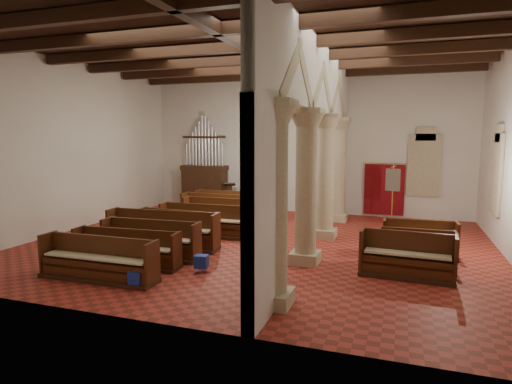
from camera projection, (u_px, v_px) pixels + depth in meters
The scene contains 30 objects.
floor at pixel (259, 244), 13.42m from camera, with size 14.00×14.00×0.00m, color #A02D23.
ceiling at pixel (259, 46), 12.63m from camera, with size 14.00×14.00×0.00m, color black.
wall_back at pixel (302, 144), 18.65m from camera, with size 14.00×0.02×6.00m, color silver.
wall_front at pixel (149, 158), 7.40m from camera, with size 14.00×0.02×6.00m, color silver.
wall_left at pixel (73, 146), 15.26m from camera, with size 0.02×12.00×6.00m, color silver.
ceiling_beams at pixel (259, 53), 12.65m from camera, with size 13.80×11.80×0.30m, color #391E12, non-canonical shape.
arcade at pixel (318, 129), 12.37m from camera, with size 0.90×11.90×6.00m.
window_right_b at pixel (498, 174), 13.24m from camera, with size 0.03×1.00×2.20m, color #357858.
window_back at pixel (424, 165), 17.14m from camera, with size 1.00×0.03×2.20m, color #357858.
pipe_organ at pixel (205, 179), 19.84m from camera, with size 2.10×0.85×4.40m.
lectern at pixel (230, 198), 19.54m from camera, with size 0.63×0.67×1.28m.
dossal_curtain at pixel (384, 189), 17.70m from camera, with size 1.80×0.07×2.17m.
processional_banner at pixel (392, 206), 15.87m from camera, with size 0.53×0.67×2.34m.
hymnal_box_a at pixel (136, 277), 9.54m from camera, with size 0.28×0.23×0.28m, color navy.
hymnal_box_b at pixel (201, 261), 10.68m from camera, with size 0.32×0.26×0.32m, color navy.
hymnal_box_c at pixel (264, 235), 13.53m from camera, with size 0.31×0.25×0.31m, color navy.
tube_heater_a at pixel (120, 274), 10.03m from camera, with size 0.09×0.09×0.87m, color silver.
tube_heater_b at pixel (153, 258), 11.36m from camera, with size 0.11×0.11×1.08m, color white.
nave_pew_0 at pixel (98, 266), 10.08m from camera, with size 2.99×0.71×1.02m.
nave_pew_1 at pixel (126, 254), 11.13m from camera, with size 2.96×0.82×0.96m.
nave_pew_2 at pixel (151, 246), 11.87m from camera, with size 2.85×0.83×1.06m.
nave_pew_3 at pixel (163, 236), 12.95m from camera, with size 3.55×0.95×1.13m.
nave_pew_4 at pixel (176, 231), 13.72m from camera, with size 2.76×0.84×1.00m.
nave_pew_5 at pixel (203, 226), 14.48m from camera, with size 3.07×0.78×1.06m.
nave_pew_6 at pixel (223, 218), 15.74m from camera, with size 3.08×0.77×1.08m.
nave_pew_7 at pixel (217, 214), 16.50m from camera, with size 2.88×0.90×1.13m.
nave_pew_8 at pixel (233, 210), 17.34m from camera, with size 3.12×0.87×1.14m.
aisle_pew_0 at pixel (407, 262), 10.24m from camera, with size 2.22×0.87×1.10m.
aisle_pew_1 at pixel (416, 254), 11.15m from camera, with size 1.95×0.70×0.96m.
aisle_pew_2 at pixel (419, 245), 11.97m from camera, with size 2.02×0.80×1.03m.
Camera 1 is at (4.14, -12.42, 3.40)m, focal length 30.00 mm.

